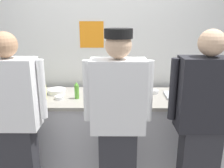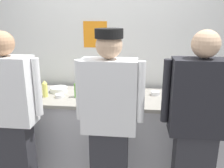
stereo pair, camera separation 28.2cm
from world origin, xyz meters
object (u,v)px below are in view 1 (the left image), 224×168
(squeeze_bottle_secondary, at_px, (77,91))
(plate_stack_rear, at_px, (129,90))
(ramekin_orange_sauce, at_px, (154,92))
(squeeze_bottle_primary, at_px, (44,91))
(squeeze_bottle_spare, at_px, (31,87))
(ramekin_green_sauce, at_px, (59,97))
(plate_stack_front, at_px, (57,91))
(deli_cup, at_px, (110,88))
(sheet_tray, at_px, (186,95))
(chef_center, at_px, (118,120))
(mixing_bowl_steel, at_px, (10,91))
(ramekin_red_sauce, at_px, (111,101))
(chef_far_right, at_px, (203,120))
(chefs_knife, at_px, (103,96))
(chef_near_left, at_px, (14,119))
(ramekin_yellow_sauce, at_px, (125,101))

(squeeze_bottle_secondary, bearing_deg, plate_stack_rear, 18.03)
(plate_stack_rear, relative_size, ramekin_orange_sauce, 1.89)
(ramekin_orange_sauce, bearing_deg, squeeze_bottle_primary, -171.01)
(squeeze_bottle_spare, distance_m, ramekin_green_sauce, 0.42)
(ramekin_orange_sauce, bearing_deg, plate_stack_front, -179.62)
(plate_stack_front, xyz_separation_m, plate_stack_rear, (0.90, 0.03, 0.01))
(deli_cup, bearing_deg, sheet_tray, -10.52)
(chef_center, distance_m, mixing_bowl_steel, 1.49)
(ramekin_red_sauce, bearing_deg, ramekin_orange_sauce, 31.32)
(chef_center, xyz_separation_m, chef_far_right, (0.78, 0.01, -0.01))
(chef_far_right, height_order, squeeze_bottle_secondary, chef_far_right)
(ramekin_green_sauce, bearing_deg, chefs_knife, 9.00)
(squeeze_bottle_secondary, distance_m, deli_cup, 0.46)
(chef_far_right, bearing_deg, squeeze_bottle_primary, 159.88)
(chef_near_left, xyz_separation_m, mixing_bowl_steel, (-0.32, 0.67, 0.06))
(chef_far_right, height_order, ramekin_green_sauce, chef_far_right)
(chef_far_right, height_order, plate_stack_front, chef_far_right)
(plate_stack_rear, distance_m, ramekin_yellow_sauce, 0.34)
(squeeze_bottle_secondary, distance_m, chefs_knife, 0.31)
(chef_far_right, height_order, chefs_knife, chef_far_right)
(chef_center, relative_size, deli_cup, 16.32)
(plate_stack_rear, relative_size, ramekin_green_sauce, 1.92)
(ramekin_red_sauce, distance_m, deli_cup, 0.39)
(ramekin_red_sauce, bearing_deg, mixing_bowl_steel, 168.85)
(squeeze_bottle_primary, distance_m, deli_cup, 0.81)
(chef_center, distance_m, sheet_tray, 1.09)
(plate_stack_rear, xyz_separation_m, ramekin_green_sauce, (-0.82, -0.23, -0.02))
(chef_near_left, distance_m, chef_center, 0.98)
(chef_near_left, distance_m, deli_cup, 1.22)
(plate_stack_front, height_order, chefs_knife, plate_stack_front)
(plate_stack_front, relative_size, squeeze_bottle_spare, 1.05)
(sheet_tray, bearing_deg, plate_stack_front, 176.45)
(squeeze_bottle_primary, bearing_deg, sheet_tray, 3.48)
(ramekin_green_sauce, bearing_deg, squeeze_bottle_spare, 156.35)
(chef_near_left, relative_size, squeeze_bottle_primary, 8.57)
(plate_stack_rear, bearing_deg, ramekin_yellow_sauce, -100.55)
(plate_stack_front, xyz_separation_m, squeeze_bottle_spare, (-0.30, -0.04, 0.07))
(chef_near_left, height_order, ramekin_green_sauce, chef_near_left)
(mixing_bowl_steel, height_order, ramekin_red_sauce, mixing_bowl_steel)
(plate_stack_front, height_order, ramekin_orange_sauce, plate_stack_front)
(chef_near_left, xyz_separation_m, chef_far_right, (1.75, -0.04, 0.01))
(squeeze_bottle_secondary, bearing_deg, squeeze_bottle_primary, -176.58)
(squeeze_bottle_primary, xyz_separation_m, chefs_knife, (0.67, 0.08, -0.09))
(mixing_bowl_steel, xyz_separation_m, squeeze_bottle_secondary, (0.83, -0.10, 0.04))
(squeeze_bottle_secondary, bearing_deg, squeeze_bottle_spare, 166.34)
(ramekin_red_sauce, relative_size, chefs_knife, 0.32)
(chef_near_left, distance_m, plate_stack_rear, 1.37)
(ramekin_red_sauce, height_order, deli_cup, deli_cup)
(chef_far_right, bearing_deg, chef_near_left, 178.59)
(ramekin_yellow_sauce, height_order, chefs_knife, ramekin_yellow_sauce)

